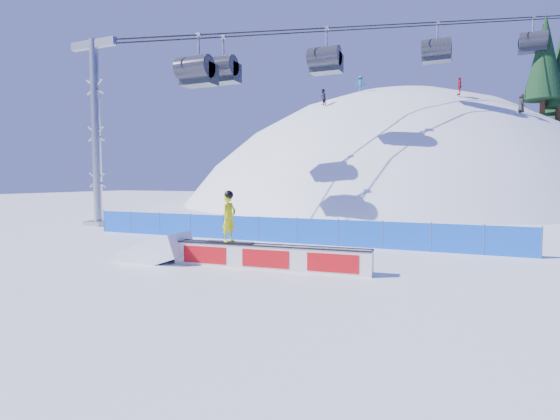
% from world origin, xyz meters
% --- Properties ---
extents(ground, '(160.00, 160.00, 0.00)m').
position_xyz_m(ground, '(0.00, 0.00, 0.00)').
color(ground, white).
rests_on(ground, ground).
extents(snow_hill, '(64.00, 64.00, 64.00)m').
position_xyz_m(snow_hill, '(0.00, 42.00, -18.00)').
color(snow_hill, white).
rests_on(snow_hill, ground).
extents(safety_fence, '(22.05, 0.05, 1.30)m').
position_xyz_m(safety_fence, '(0.00, 4.50, 0.60)').
color(safety_fence, blue).
rests_on(safety_fence, ground).
extents(chairlift, '(40.80, 41.70, 22.00)m').
position_xyz_m(chairlift, '(4.74, 27.49, 16.89)').
color(chairlift, '#979CA4').
rests_on(chairlift, ground).
extents(rail_box, '(7.01, 0.98, 0.84)m').
position_xyz_m(rail_box, '(2.23, -1.40, 0.41)').
color(rail_box, silver).
rests_on(rail_box, ground).
extents(snow_ramp, '(2.53, 1.69, 1.52)m').
position_xyz_m(snow_ramp, '(-2.13, -1.71, 0.00)').
color(snow_ramp, white).
rests_on(snow_ramp, ground).
extents(snowboarder, '(1.74, 0.68, 1.80)m').
position_xyz_m(snowboarder, '(0.81, -1.50, 1.73)').
color(snowboarder, black).
rests_on(snowboarder, rail_box).
extents(distant_skiers, '(18.87, 4.64, 5.11)m').
position_xyz_m(distant_skiers, '(1.85, 30.75, 11.79)').
color(distant_skiers, black).
rests_on(distant_skiers, ground).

